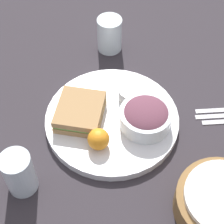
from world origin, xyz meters
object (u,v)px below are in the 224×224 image
plate (112,120)px  water_glass (110,34)px  bread_basket (222,203)px  sandwich (80,112)px  salad_bowl (146,116)px  dressing_cup (131,94)px  drink_glass (19,173)px

plate → water_glass: 0.27m
plate → bread_basket: size_ratio=1.70×
sandwich → salad_bowl: (-0.15, 0.05, 0.01)m
bread_basket → salad_bowl: bearing=-65.3°
salad_bowl → water_glass: water_glass is taller
dressing_cup → bread_basket: (-0.12, 0.31, -0.01)m
sandwich → drink_glass: 0.21m
salad_bowl → dressing_cup: bearing=-79.6°
salad_bowl → drink_glass: drink_glass is taller
salad_bowl → water_glass: bearing=-83.7°
dressing_cup → bread_basket: size_ratio=0.34×
salad_bowl → bread_basket: (-0.10, 0.23, -0.02)m
sandwich → salad_bowl: bearing=162.6°
sandwich → bread_basket: bread_basket is taller
bread_basket → water_glass: 0.54m
plate → sandwich: bearing=-10.4°
plate → sandwich: size_ratio=2.21×
plate → drink_glass: (0.22, 0.13, 0.04)m
plate → sandwich: sandwich is taller
salad_bowl → dressing_cup: (0.02, -0.08, -0.01)m
plate → salad_bowl: (-0.07, 0.03, 0.04)m
bread_basket → plate: bearing=-55.6°
water_glass → sandwich: bearing=65.8°
plate → salad_bowl: 0.09m
dressing_cup → drink_glass: drink_glass is taller
plate → drink_glass: bearing=31.5°
salad_bowl → dressing_cup: salad_bowl is taller
drink_glass → bread_basket: bearing=162.2°
sandwich → dressing_cup: 0.14m
plate → bread_basket: 0.32m
drink_glass → bread_basket: size_ratio=0.56×
plate → water_glass: bearing=-98.5°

